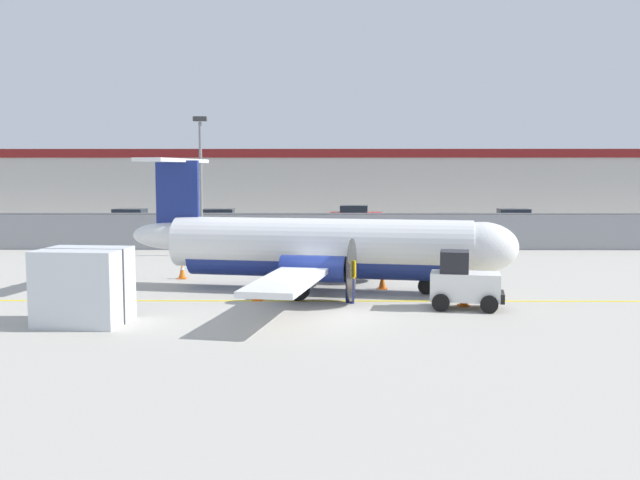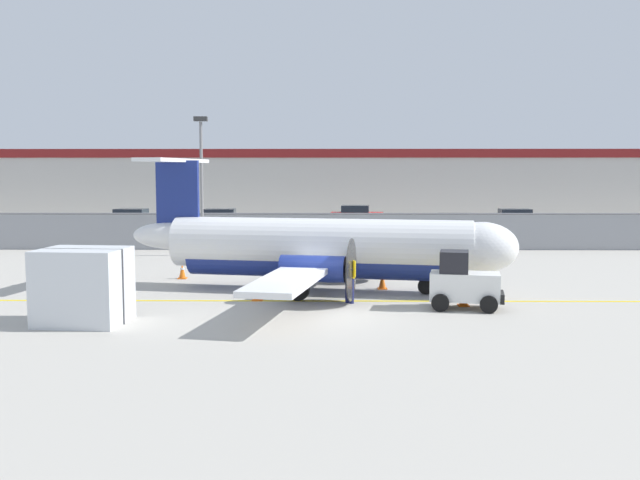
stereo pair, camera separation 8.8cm
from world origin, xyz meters
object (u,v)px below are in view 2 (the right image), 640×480
commuter_airplane (327,248)px  traffic_cone_far_left (464,297)px  parked_car_3 (357,215)px  parked_car_4 (454,226)px  traffic_cone_far_right (182,271)px  baggage_tug (463,283)px  ground_crew_worker (350,275)px  parked_car_2 (268,226)px  traffic_cone_near_left (257,291)px  parked_car_0 (130,220)px  traffic_cone_near_right (382,281)px  cargo_container (83,286)px  parked_car_5 (516,220)px  parked_car_1 (221,220)px  apron_light_pole (201,174)px

commuter_airplane → traffic_cone_far_left: bearing=-22.3°
parked_car_3 → parked_car_4: 12.56m
traffic_cone_far_right → traffic_cone_far_left: bearing=-29.3°
commuter_airplane → traffic_cone_far_right: commuter_airplane is taller
traffic_cone_far_right → baggage_tug: bearing=-31.6°
ground_crew_worker → parked_car_4: same height
parked_car_2 → parked_car_3: size_ratio=1.00×
traffic_cone_near_left → parked_car_0: (-12.12, 27.91, 0.58)m
traffic_cone_near_left → parked_car_2: size_ratio=0.15×
traffic_cone_far_left → parked_car_0: 34.57m
traffic_cone_far_left → parked_car_3: 34.35m
ground_crew_worker → traffic_cone_near_right: ground_crew_worker is taller
baggage_tug → cargo_container: bearing=-157.2°
baggage_tug → cargo_container: cargo_container is taller
traffic_cone_near_left → traffic_cone_far_right: size_ratio=1.00×
parked_car_0 → traffic_cone_near_right: bearing=128.5°
traffic_cone_near_left → parked_car_5: bearing=59.8°
parked_car_0 → parked_car_3: 17.77m
parked_car_0 → parked_car_3: bearing=-156.8°
traffic_cone_far_left → parked_car_2: bearing=110.2°
cargo_container → traffic_cone_far_right: bearing=88.3°
parked_car_2 → parked_car_3: bearing=56.4°
commuter_airplane → parked_car_1: commuter_airplane is taller
cargo_container → ground_crew_worker: bearing=28.3°
traffic_cone_near_left → parked_car_5: parked_car_5 is taller
parked_car_1 → parked_car_0: bearing=179.4°
traffic_cone_near_left → parked_car_0: parked_car_0 is taller
parked_car_2 → parked_car_3: (6.26, 11.53, 0.00)m
parked_car_3 → apron_light_pole: 22.36m
ground_crew_worker → parked_car_1: size_ratio=0.40×
baggage_tug → parked_car_3: baggage_tug is taller
parked_car_0 → cargo_container: bearing=108.6°
baggage_tug → parked_car_2: baggage_tug is taller
traffic_cone_near_right → traffic_cone_far_right: (-8.09, 2.54, 0.00)m
parked_car_0 → parked_car_5: bearing=-174.3°
traffic_cone_far_right → traffic_cone_near_left: bearing=-54.0°
traffic_cone_near_right → parked_car_5: parked_car_5 is taller
parked_car_5 → apron_light_pole: bearing=-141.9°
baggage_tug → cargo_container: 11.75m
traffic_cone_far_right → parked_car_2: parked_car_2 is taller
commuter_airplane → parked_car_3: commuter_airplane is taller
cargo_container → parked_car_4: cargo_container is taller
parked_car_0 → apron_light_pole: bearing=123.7°
cargo_container → traffic_cone_near_left: (4.71, 3.76, -0.79)m
parked_car_1 → apron_light_pole: (1.19, -14.80, 3.41)m
cargo_container → baggage_tug: bearing=17.1°
parked_car_4 → parked_car_0: bearing=-9.7°
cargo_container → traffic_cone_far_left: size_ratio=4.04×
ground_crew_worker → parked_car_0: 32.23m
baggage_tug → parked_car_4: bearing=92.0°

